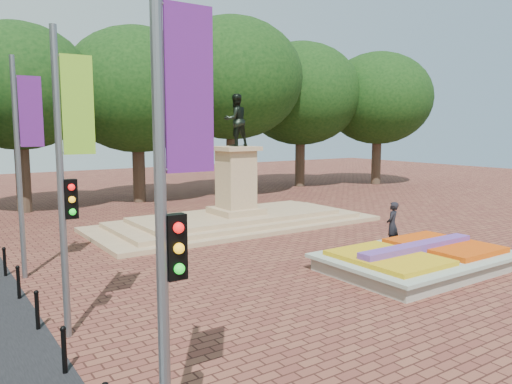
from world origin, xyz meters
TOP-DOWN VIEW (x-y plane):
  - ground at (0.00, 0.00)m, footprint 90.00×90.00m
  - flower_bed at (1.03, -2.00)m, footprint 6.30×4.30m
  - monument at (0.00, 8.00)m, footprint 14.00×6.00m
  - tree_row_back at (2.33, 18.00)m, footprint 44.80×8.80m
  - banner_poles at (-10.08, -1.31)m, footprint 0.88×11.17m
  - bollard_row at (-10.70, -1.50)m, footprint 0.12×13.12m
  - pedestrian at (2.75, 0.59)m, footprint 0.80×0.70m

SIDE VIEW (x-z plane):
  - ground at x=0.00m, z-range 0.00..0.00m
  - flower_bed at x=1.03m, z-range -0.08..0.83m
  - bollard_row at x=-10.70m, z-range 0.04..1.02m
  - monument at x=0.00m, z-range -2.32..4.09m
  - pedestrian at x=2.75m, z-range 0.00..1.86m
  - banner_poles at x=-10.08m, z-range 0.38..7.38m
  - tree_row_back at x=2.33m, z-range 1.46..11.89m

